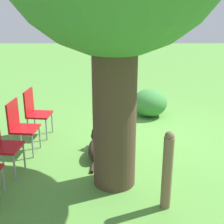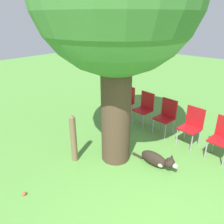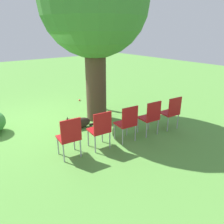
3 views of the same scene
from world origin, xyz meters
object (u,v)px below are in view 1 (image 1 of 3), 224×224
object	(u,v)px
red_chair_0	(35,110)
red_chair_2	(0,142)
red_chair_1	(20,124)
dog	(95,147)
fence_post	(167,170)

from	to	relation	value
red_chair_0	red_chair_2	xyz separation A→B (m)	(0.18, 1.44, 0.00)
red_chair_0	red_chair_1	world-z (taller)	same
red_chair_2	red_chair_0	bearing A→B (deg)	88.81
dog	red_chair_1	size ratio (longest dim) A/B	1.15
red_chair_0	red_chair_2	world-z (taller)	same
dog	red_chair_0	xyz separation A→B (m)	(1.20, -0.85, 0.37)
dog	fence_post	bearing A→B (deg)	-143.62
fence_post	red_chair_0	bearing A→B (deg)	-46.55
fence_post	red_chair_2	xyz separation A→B (m)	(2.36, -0.85, -0.00)
fence_post	red_chair_1	distance (m)	2.76
fence_post	red_chair_0	world-z (taller)	fence_post
red_chair_0	fence_post	bearing A→B (deg)	-40.48
red_chair_1	red_chair_2	distance (m)	0.73
dog	red_chair_2	distance (m)	1.55
fence_post	red_chair_2	world-z (taller)	fence_post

